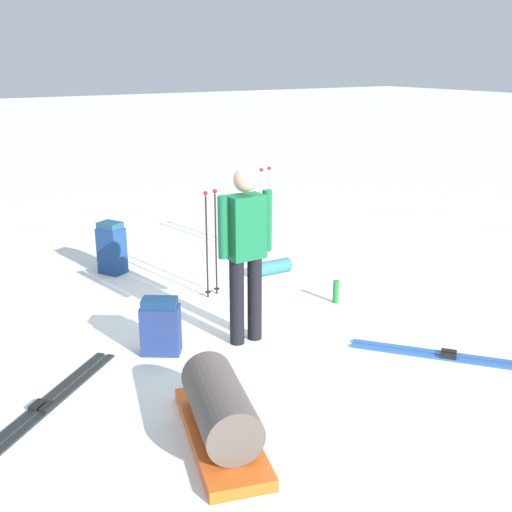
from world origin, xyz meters
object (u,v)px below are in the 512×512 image
Objects in this scene: ski_pair_far at (448,356)px; backpack_bright at (161,327)px; backpack_large_dark at (112,248)px; ski_pair_near at (42,408)px; sleeping_mat_rolled at (270,268)px; skier_standing at (246,247)px; gear_sled at (220,413)px; ski_poles_planted_near at (211,238)px; thermos_bottle at (336,292)px; ski_poles_planted_far at (265,207)px.

ski_pair_far is 2.68m from backpack_bright.
ski_pair_far is 2.23× the size of backpack_large_dark.
sleeping_mat_rolled is (-3.29, -1.73, 0.08)m from ski_pair_near.
skier_standing reaches higher than gear_sled.
skier_standing is 1.14× the size of ski_pair_far.
ski_poles_planted_near is 1.53m from thermos_bottle.
ski_pair_far is 4.34m from backpack_large_dark.
sleeping_mat_rolled is (0.11, -2.82, 0.08)m from ski_pair_far.
backpack_bright is at bearing 39.13° from ski_poles_planted_far.
ski_pair_near is 3.30m from backpack_large_dark.
sleeping_mat_rolled is (-0.97, -0.25, -0.61)m from ski_poles_planted_near.
sleeping_mat_rolled is at bearing 146.01° from backpack_large_dark.
ski_poles_planted_near reaches higher than backpack_large_dark.
sleeping_mat_rolled is at bearing -85.48° from thermos_bottle.
backpack_bright is 2.47m from sleeping_mat_rolled.
backpack_large_dark is 4.01m from gear_sled.
ski_pair_near is at bearing -48.33° from gear_sled.
skier_standing is 1.21× the size of gear_sled.
ski_pair_near is 3.58m from ski_pair_far.
sleeping_mat_rolled is (-1.67, 1.13, -0.24)m from backpack_large_dark.
ski_pair_far is 1.07× the size of gear_sled.
skier_standing is at bearing -43.26° from ski_pair_far.
sleeping_mat_rolled is at bearing -147.90° from backpack_bright.
ski_pair_far is (-3.41, 1.09, 0.00)m from ski_pair_near.
backpack_bright is (2.20, -1.51, 0.25)m from ski_pair_far.
skier_standing reaches higher than ski_poles_planted_near.
gear_sled is at bearing 131.67° from ski_pair_near.
skier_standing is 1.83m from gear_sled.
backpack_bright reaches higher than sleeping_mat_rolled.
ski_pair_near is 1.07× the size of ski_pair_far.
ski_poles_planted_near reaches higher than sleeping_mat_rolled.
sleeping_mat_rolled is 1.20m from thermos_bottle.
gear_sled is (2.42, 0.02, 0.21)m from ski_pair_far.
ski_poles_planted_far is (-3.66, -2.42, 0.68)m from ski_pair_near.
ski_pair_near is at bearing 8.87° from thermos_bottle.
ski_poles_planted_near reaches higher than thermos_bottle.
ski_poles_planted_near is 2.27× the size of sleeping_mat_rolled.
sleeping_mat_rolled reaches higher than ski_pair_near.
ski_pair_near is 3.43m from thermos_bottle.
ski_poles_planted_far is 4.79× the size of thermos_bottle.
skier_standing is 2.24m from ski_pair_near.
ski_pair_near is at bearing 6.26° from skier_standing.
ski_poles_planted_far reaches higher than backpack_bright.
thermos_bottle is at bearing 81.69° from ski_poles_planted_far.
ski_poles_planted_far is at bearing -127.20° from gear_sled.
ski_poles_planted_near is at bearing -67.03° from ski_pair_far.
gear_sled is (0.63, 3.96, -0.10)m from backpack_large_dark.
ski_pair_far is at bearing 85.81° from ski_poles_planted_far.
skier_standing is at bearing 53.07° from ski_poles_planted_far.
sleeping_mat_rolled is (-2.09, -1.31, -0.17)m from backpack_bright.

